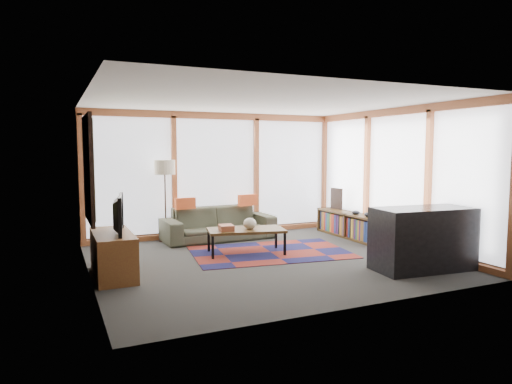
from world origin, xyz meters
name	(u,v)px	position (x,y,z in m)	size (l,w,h in m)	color
ground	(266,260)	(0.00, 0.00, 0.00)	(5.50, 5.50, 0.00)	#2E2E2C
room_envelope	(277,166)	(0.49, 0.56, 1.54)	(5.52, 5.02, 2.62)	#473D34
rug	(270,252)	(0.31, 0.46, 0.01)	(2.74, 1.76, 0.01)	maroon
sofa	(219,223)	(-0.14, 1.95, 0.33)	(2.26, 0.88, 0.66)	#333425
pillow_left	(185,203)	(-0.82, 1.98, 0.77)	(0.40, 0.12, 0.22)	#CA4F24
pillow_right	(248,200)	(0.53, 2.00, 0.77)	(0.42, 0.13, 0.23)	#CA4F24
floor_lamp	(165,201)	(-1.16, 2.23, 0.81)	(0.41, 0.41, 1.62)	black
coffee_table	(246,241)	(-0.13, 0.54, 0.22)	(1.33, 0.66, 0.44)	#392612
book_stack	(226,228)	(-0.50, 0.54, 0.49)	(0.23, 0.29, 0.10)	#984C31
vase	(250,223)	(-0.07, 0.50, 0.54)	(0.23, 0.23, 0.20)	beige
bookshelf	(351,226)	(2.43, 0.98, 0.26)	(0.38, 2.07, 0.52)	#392612
bowl_a	(369,214)	(2.42, 0.41, 0.57)	(0.19, 0.19, 0.10)	black
bowl_b	(356,212)	(2.39, 0.79, 0.56)	(0.17, 0.17, 0.08)	black
shelf_picture	(336,199)	(2.53, 1.68, 0.75)	(0.04, 0.35, 0.46)	black
tv_console	(113,254)	(-2.43, 0.02, 0.32)	(0.53, 1.28, 0.64)	brown
television	(114,214)	(-2.41, 0.00, 0.91)	(0.95, 0.12, 0.55)	black
bar_counter	(423,239)	(1.92, -1.53, 0.48)	(1.50, 0.70, 0.95)	black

